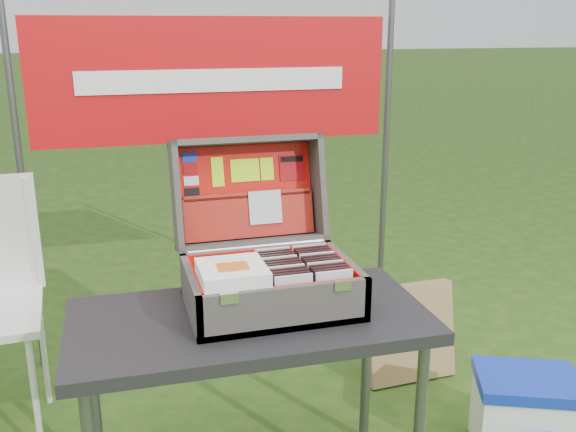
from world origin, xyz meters
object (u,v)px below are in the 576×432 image
object	(u,v)px
cooler	(524,415)
cardboard_box	(409,333)
suitcase	(266,229)
table	(251,412)

from	to	relation	value
cooler	cardboard_box	world-z (taller)	cardboard_box
suitcase	cardboard_box	bearing A→B (deg)	32.32
suitcase	cardboard_box	distance (m)	1.16
cooler	cardboard_box	size ratio (longest dim) A/B	0.83
table	suitcase	distance (m)	0.60
suitcase	cooler	bearing A→B (deg)	-7.31
cardboard_box	suitcase	bearing A→B (deg)	-150.40
suitcase	cardboard_box	xyz separation A→B (m)	(0.78, 0.49, -0.71)
table	cardboard_box	bearing A→B (deg)	35.45
table	suitcase	xyz separation A→B (m)	(0.08, 0.10, 0.58)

